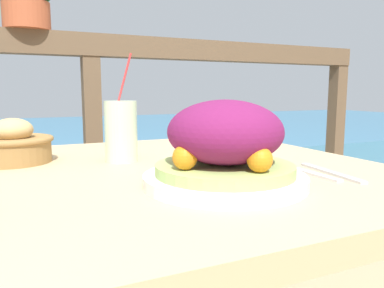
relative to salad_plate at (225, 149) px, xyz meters
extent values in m
cube|color=tan|center=(-0.04, 0.19, -0.08)|extent=(0.92, 0.89, 0.04)
cube|color=tan|center=(0.36, 0.57, -0.44)|extent=(0.06, 0.06, 0.67)
cube|color=brown|center=(-0.04, 1.05, 0.28)|extent=(2.80, 0.08, 0.09)
cube|color=brown|center=(-0.04, 1.05, -0.27)|extent=(0.07, 0.07, 1.01)
cube|color=brown|center=(1.33, 1.05, -0.27)|extent=(0.07, 0.07, 1.01)
cube|color=teal|center=(-0.04, 3.55, -0.54)|extent=(12.00, 4.00, 0.47)
cylinder|color=silver|center=(0.00, 0.00, -0.05)|extent=(0.28, 0.28, 0.02)
cylinder|color=#A8C66B|center=(0.00, 0.00, -0.03)|extent=(0.24, 0.24, 0.02)
ellipsoid|color=#72194C|center=(0.00, 0.00, 0.03)|extent=(0.20, 0.20, 0.11)
sphere|color=orange|center=(0.08, 0.02, -0.01)|extent=(0.04, 0.04, 0.04)
sphere|color=orange|center=(0.00, 0.08, -0.01)|extent=(0.04, 0.04, 0.04)
sphere|color=orange|center=(-0.08, -0.02, -0.01)|extent=(0.04, 0.04, 0.04)
sphere|color=orange|center=(0.01, -0.08, -0.01)|extent=(0.04, 0.04, 0.04)
cylinder|color=beige|center=(-0.11, 0.29, 0.01)|extent=(0.07, 0.07, 0.14)
cylinder|color=red|center=(-0.11, 0.30, 0.08)|extent=(0.07, 0.01, 0.21)
cylinder|color=olive|center=(-0.33, 0.38, -0.04)|extent=(0.16, 0.16, 0.06)
torus|color=olive|center=(-0.33, 0.38, -0.01)|extent=(0.17, 0.17, 0.01)
ellipsoid|color=tan|center=(-0.33, 0.38, 0.01)|extent=(0.09, 0.09, 0.05)
cylinder|color=#A34C2D|center=(-0.27, 1.05, 0.38)|extent=(0.17, 0.17, 0.10)
cube|color=silver|center=(0.19, 0.02, -0.06)|extent=(0.02, 0.18, 0.00)
cube|color=silver|center=(0.23, -0.01, -0.06)|extent=(0.04, 0.18, 0.00)
camera|label=1|loc=(-0.31, -0.55, 0.10)|focal=35.00mm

